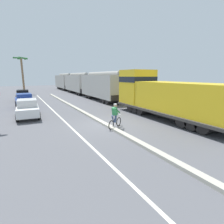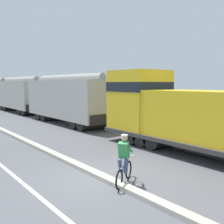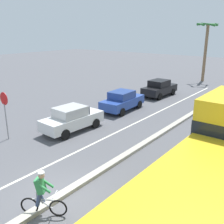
% 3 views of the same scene
% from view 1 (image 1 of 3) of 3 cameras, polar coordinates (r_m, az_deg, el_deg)
% --- Properties ---
extents(ground_plane, '(120.00, 120.00, 0.00)m').
position_cam_1_polar(ground_plane, '(13.07, -2.31, -4.29)').
color(ground_plane, '#56565B').
extents(median_curb, '(0.36, 36.00, 0.16)m').
position_cam_1_polar(median_curb, '(18.49, -10.49, 0.56)').
color(median_curb, '#B2AD9E').
rests_on(median_curb, ground).
extents(lane_stripe, '(0.14, 36.00, 0.01)m').
position_cam_1_polar(lane_stripe, '(17.94, -17.78, -0.40)').
color(lane_stripe, silver).
rests_on(lane_stripe, ground).
extents(locomotive, '(3.10, 11.61, 4.20)m').
position_cam_1_polar(locomotive, '(15.95, 15.82, 4.79)').
color(locomotive, gold).
rests_on(locomotive, ground).
extents(hopper_car_lead, '(2.90, 10.60, 4.18)m').
position_cam_1_polar(hopper_car_lead, '(26.04, -3.16, 8.37)').
color(hopper_car_lead, '#AEACA4').
rests_on(hopper_car_lead, ground).
extents(hopper_car_middle, '(2.90, 10.60, 4.18)m').
position_cam_1_polar(hopper_car_middle, '(36.86, -10.94, 9.17)').
color(hopper_car_middle, '#ACA9A2').
rests_on(hopper_car_middle, ground).
extents(hopper_car_trailing, '(2.90, 10.60, 4.18)m').
position_cam_1_polar(hopper_car_trailing, '(48.05, -15.17, 9.54)').
color(hopper_car_trailing, '#A7A59D').
rests_on(hopper_car_trailing, ground).
extents(parked_car_white, '(1.99, 4.28, 1.62)m').
position_cam_1_polar(parked_car_white, '(16.92, -25.82, 1.07)').
color(parked_car_white, silver).
rests_on(parked_car_white, ground).
extents(parked_car_blue, '(1.97, 4.27, 1.62)m').
position_cam_1_polar(parked_car_blue, '(22.50, -26.72, 3.37)').
color(parked_car_blue, '#28479E').
rests_on(parked_car_blue, ground).
extents(parked_car_black, '(1.97, 4.27, 1.62)m').
position_cam_1_polar(parked_car_black, '(28.62, -27.04, 4.88)').
color(parked_car_black, black).
rests_on(parked_car_black, ground).
extents(cyclist, '(1.50, 0.93, 1.71)m').
position_cam_1_polar(cyclist, '(12.16, 0.97, -1.53)').
color(cyclist, black).
rests_on(cyclist, ground).
extents(palm_tree_near, '(2.60, 2.71, 7.28)m').
position_cam_1_polar(palm_tree_near, '(39.13, -27.36, 12.86)').
color(palm_tree_near, '#846647').
rests_on(palm_tree_near, ground).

